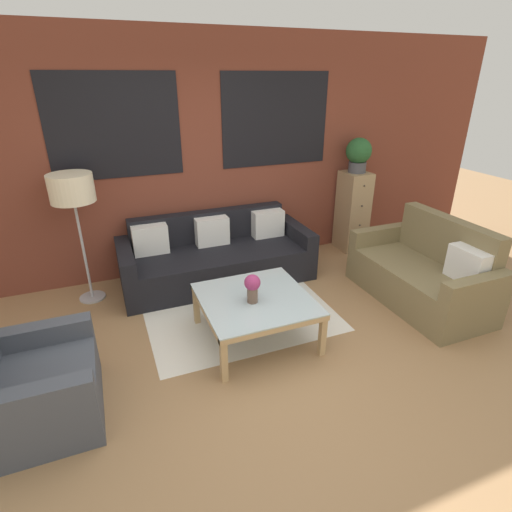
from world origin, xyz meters
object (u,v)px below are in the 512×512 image
(drawer_cabinet, at_px, (352,211))
(couch_dark, at_px, (217,257))
(armchair_corner, at_px, (32,388))
(potted_plant, at_px, (359,154))
(coffee_table, at_px, (255,303))
(floor_lamp, at_px, (72,192))
(flower_vase, at_px, (252,286))
(settee_vintage, at_px, (424,275))

(drawer_cabinet, bearing_deg, couch_dark, -174.20)
(armchair_corner, xyz_separation_m, potted_plant, (3.92, 1.86, 1.08))
(coffee_table, bearing_deg, couch_dark, 89.36)
(floor_lamp, bearing_deg, flower_vase, -45.75)
(settee_vintage, relative_size, floor_lamp, 1.10)
(armchair_corner, relative_size, floor_lamp, 0.62)
(potted_plant, bearing_deg, drawer_cabinet, -90.00)
(coffee_table, xyz_separation_m, drawer_cabinet, (2.08, 1.53, 0.18))
(floor_lamp, height_order, flower_vase, floor_lamp)
(drawer_cabinet, height_order, flower_vase, drawer_cabinet)
(armchair_corner, bearing_deg, settee_vintage, 4.60)
(coffee_table, height_order, floor_lamp, floor_lamp)
(couch_dark, distance_m, drawer_cabinet, 2.09)
(couch_dark, xyz_separation_m, potted_plant, (2.07, 0.21, 1.07))
(armchair_corner, bearing_deg, floor_lamp, 76.82)
(drawer_cabinet, relative_size, flower_vase, 4.12)
(armchair_corner, xyz_separation_m, flower_vase, (1.79, 0.28, 0.32))
(settee_vintage, relative_size, coffee_table, 1.58)
(couch_dark, distance_m, floor_lamp, 1.74)
(armchair_corner, xyz_separation_m, coffee_table, (1.84, 0.33, 0.10))
(couch_dark, distance_m, flower_vase, 1.41)
(coffee_table, distance_m, flower_vase, 0.23)
(settee_vintage, height_order, armchair_corner, settee_vintage)
(settee_vintage, height_order, coffee_table, settee_vintage)
(drawer_cabinet, relative_size, potted_plant, 2.43)
(armchair_corner, distance_m, flower_vase, 1.84)
(potted_plant, bearing_deg, flower_vase, -143.45)
(potted_plant, bearing_deg, settee_vintage, -93.69)
(floor_lamp, bearing_deg, couch_dark, -2.33)
(floor_lamp, bearing_deg, coffee_table, -43.67)
(coffee_table, distance_m, drawer_cabinet, 2.59)
(coffee_table, xyz_separation_m, floor_lamp, (-1.44, 1.38, 0.85))
(armchair_corner, xyz_separation_m, drawer_cabinet, (3.92, 1.86, 0.28))
(settee_vintage, height_order, drawer_cabinet, drawer_cabinet)
(armchair_corner, bearing_deg, coffee_table, 10.17)
(settee_vintage, relative_size, armchair_corner, 1.77)
(armchair_corner, bearing_deg, flower_vase, 8.83)
(flower_vase, bearing_deg, floor_lamp, 134.25)
(couch_dark, bearing_deg, drawer_cabinet, 5.80)
(flower_vase, bearing_deg, drawer_cabinet, 36.55)
(couch_dark, relative_size, potted_plant, 4.97)
(potted_plant, bearing_deg, floor_lamp, -177.55)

